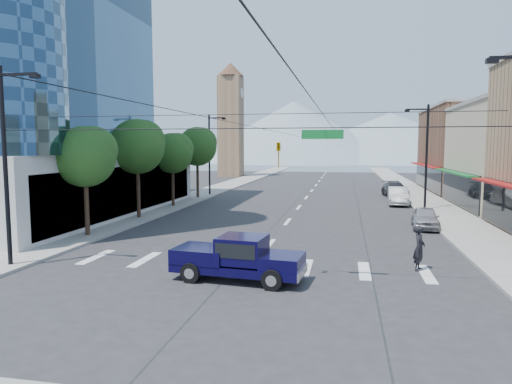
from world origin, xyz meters
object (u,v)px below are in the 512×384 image
Objects in this scene: pickup_truck at (237,257)px; parked_car_near at (425,218)px; pedestrian at (419,248)px; parked_car_mid at (398,196)px; parked_car_far at (395,189)px.

parked_car_near is at bearing 61.46° from pickup_truck.
pedestrian reaches higher than parked_car_mid.
parked_car_mid is at bearing 15.91° from pedestrian.
parked_car_far is at bearing 95.30° from parked_car_near.
parked_car_near is 12.60m from parked_car_mid.
parked_car_far is (0.00, 19.66, 0.09)m from parked_car_near.
pedestrian is (7.57, 2.98, 0.04)m from pickup_truck.
pickup_truck is 1.34× the size of parked_car_near.
pedestrian reaches higher than parked_car_near.
parked_car_mid reaches higher than parked_car_near.
pickup_truck is at bearing -110.88° from parked_car_far.
pickup_truck reaches higher than parked_car_near.
pickup_truck is 35.02m from parked_car_far.
parked_car_near is (9.60, 14.01, -0.25)m from pickup_truck.
pedestrian is 0.48× the size of parked_car_near.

